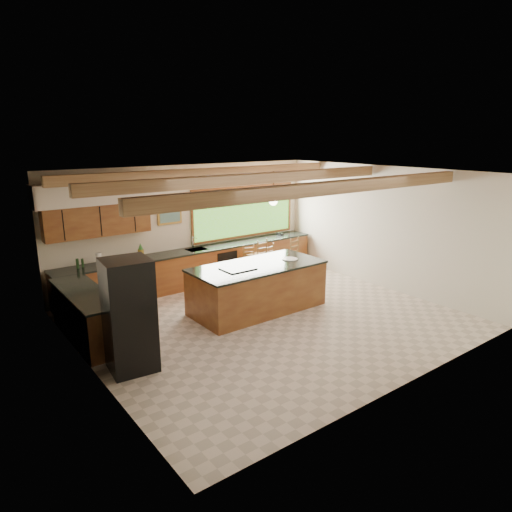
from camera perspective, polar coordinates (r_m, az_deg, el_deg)
ground at (r=9.54m, az=1.59°, el=-7.93°), size 7.20×7.20×0.00m
room_shell at (r=9.34m, az=-1.64°, el=5.72°), size 7.27×6.54×3.02m
counter_run at (r=10.97m, az=-10.04°, el=-2.50°), size 7.12×3.10×1.26m
island at (r=9.90m, az=0.17°, el=-3.93°), size 2.91×1.38×1.03m
refrigerator at (r=7.57m, az=-15.57°, el=-7.19°), size 0.79×0.77×1.85m
bar_stool_a at (r=11.72m, az=0.35°, el=-0.06°), size 0.46×0.46×1.14m
bar_stool_b at (r=11.86m, az=-0.97°, el=-0.36°), size 0.45×0.45×0.98m
bar_stool_c at (r=11.82m, az=1.30°, el=-0.35°), size 0.43×0.43×1.00m
bar_stool_d at (r=11.81m, az=4.27°, el=0.10°), size 0.51×0.51×1.18m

